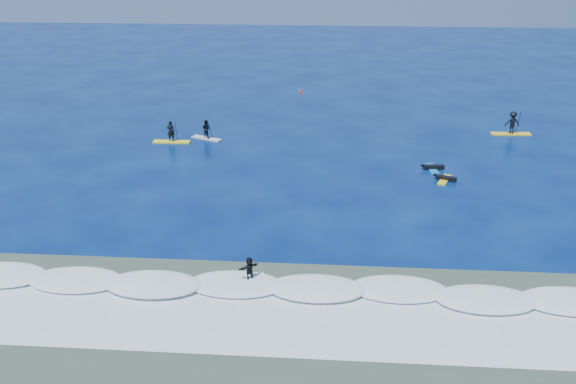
# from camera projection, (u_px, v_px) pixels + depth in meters

# --- Properties ---
(ground) EXTENTS (160.00, 160.00, 0.00)m
(ground) POSITION_uv_depth(u_px,v_px,m) (306.00, 206.00, 40.67)
(ground) COLOR #031348
(ground) RESTS_ON ground
(shallow_water) EXTENTS (90.00, 13.00, 0.01)m
(shallow_water) POSITION_uv_depth(u_px,v_px,m) (290.00, 337.00, 27.78)
(shallow_water) COLOR #364A3B
(shallow_water) RESTS_ON ground
(breaking_wave) EXTENTS (40.00, 6.00, 0.30)m
(breaking_wave) POSITION_uv_depth(u_px,v_px,m) (296.00, 289.00, 31.47)
(breaking_wave) COLOR white
(breaking_wave) RESTS_ON ground
(whitewater) EXTENTS (34.00, 5.00, 0.02)m
(whitewater) POSITION_uv_depth(u_px,v_px,m) (292.00, 324.00, 28.71)
(whitewater) COLOR silver
(whitewater) RESTS_ON ground
(sup_paddler_left) EXTENTS (3.03, 0.80, 2.12)m
(sup_paddler_left) POSITION_uv_depth(u_px,v_px,m) (171.00, 135.00, 52.46)
(sup_paddler_left) COLOR yellow
(sup_paddler_left) RESTS_ON ground
(sup_paddler_center) EXTENTS (2.72, 1.73, 1.88)m
(sup_paddler_center) POSITION_uv_depth(u_px,v_px,m) (206.00, 131.00, 53.28)
(sup_paddler_center) COLOR silver
(sup_paddler_center) RESTS_ON ground
(sup_paddler_right) EXTENTS (3.37, 1.01, 2.34)m
(sup_paddler_right) POSITION_uv_depth(u_px,v_px,m) (512.00, 124.00, 54.37)
(sup_paddler_right) COLOR yellow
(sup_paddler_right) RESTS_ON ground
(prone_paddler_near) EXTENTS (1.59, 2.11, 0.43)m
(prone_paddler_near) POSITION_uv_depth(u_px,v_px,m) (445.00, 179.00, 44.77)
(prone_paddler_near) COLOR yellow
(prone_paddler_near) RESTS_ON ground
(prone_paddler_far) EXTENTS (1.73, 2.22, 0.45)m
(prone_paddler_far) POSITION_uv_depth(u_px,v_px,m) (432.00, 168.00, 46.77)
(prone_paddler_far) COLOR blue
(prone_paddler_far) RESTS_ON ground
(wave_surfer) EXTENTS (1.68, 1.50, 1.28)m
(wave_surfer) POSITION_uv_depth(u_px,v_px,m) (249.00, 270.00, 31.65)
(wave_surfer) COLOR white
(wave_surfer) RESTS_ON breaking_wave
(marker_buoy) EXTENTS (0.25, 0.25, 0.59)m
(marker_buoy) POSITION_uv_depth(u_px,v_px,m) (300.00, 92.00, 67.69)
(marker_buoy) COLOR #F94D16
(marker_buoy) RESTS_ON ground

